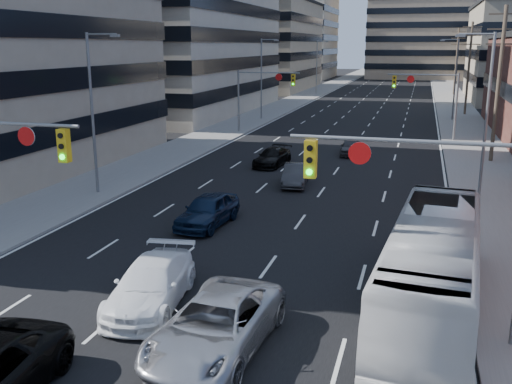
{
  "coord_description": "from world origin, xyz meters",
  "views": [
    {
      "loc": [
        7.07,
        -7.98,
        8.36
      ],
      "look_at": [
        0.48,
        14.85,
        2.2
      ],
      "focal_mm": 40.0,
      "sensor_mm": 36.0,
      "label": 1
    }
  ],
  "objects_px": {
    "transit_bus": "(433,266)",
    "silver_suv": "(216,325)",
    "sedan_blue": "(208,210)",
    "white_van": "(151,284)"
  },
  "relations": [
    {
      "from": "white_van",
      "to": "silver_suv",
      "type": "relative_size",
      "value": 0.9
    },
    {
      "from": "transit_bus",
      "to": "white_van",
      "type": "bearing_deg",
      "value": -161.84
    },
    {
      "from": "silver_suv",
      "to": "sedan_blue",
      "type": "relative_size",
      "value": 1.27
    },
    {
      "from": "transit_bus",
      "to": "silver_suv",
      "type": "bearing_deg",
      "value": -138.93
    },
    {
      "from": "silver_suv",
      "to": "sedan_blue",
      "type": "distance_m",
      "value": 11.53
    },
    {
      "from": "white_van",
      "to": "sedan_blue",
      "type": "bearing_deg",
      "value": 90.55
    },
    {
      "from": "white_van",
      "to": "transit_bus",
      "type": "bearing_deg",
      "value": 5.42
    },
    {
      "from": "transit_bus",
      "to": "sedan_blue",
      "type": "distance_m",
      "value": 12.01
    },
    {
      "from": "silver_suv",
      "to": "sedan_blue",
      "type": "bearing_deg",
      "value": 115.55
    },
    {
      "from": "white_van",
      "to": "transit_bus",
      "type": "height_order",
      "value": "transit_bus"
    }
  ]
}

